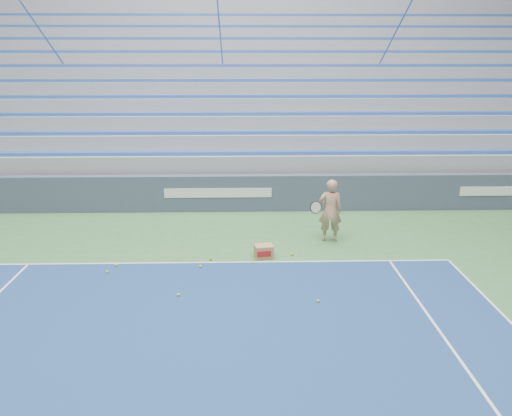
{
  "coord_description": "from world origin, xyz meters",
  "views": [
    {
      "loc": [
        0.78,
        1.37,
        4.54
      ],
      "look_at": [
        1.05,
        12.38,
        1.15
      ],
      "focal_mm": 35.0,
      "sensor_mm": 36.0,
      "label": 1
    }
  ],
  "objects": [
    {
      "name": "sponsor_barrier",
      "position": [
        0.0,
        15.88,
        0.55
      ],
      "size": [
        30.0,
        0.32,
        1.1
      ],
      "color": "#3D465D",
      "rests_on": "ground"
    },
    {
      "name": "bleachers",
      "position": [
        0.0,
        21.6,
        2.36
      ],
      "size": [
        31.0,
        9.15,
        7.3
      ],
      "color": "#93969B",
      "rests_on": "ground"
    },
    {
      "name": "tennis_player",
      "position": [
        2.94,
        13.25,
        0.81
      ],
      "size": [
        0.92,
        0.84,
        1.61
      ],
      "color": "tan",
      "rests_on": "ground"
    },
    {
      "name": "ball_box",
      "position": [
        1.23,
        12.16,
        0.16
      ],
      "size": [
        0.47,
        0.39,
        0.31
      ],
      "color": "#A97D52",
      "rests_on": "ground"
    },
    {
      "name": "tennis_ball_0",
      "position": [
        -0.52,
        10.25,
        0.03
      ],
      "size": [
        0.07,
        0.07,
        0.07
      ],
      "primitive_type": "sphere",
      "color": "#ADD82C",
      "rests_on": "ground"
    },
    {
      "name": "tennis_ball_1",
      "position": [
        0.96,
        11.79,
        0.03
      ],
      "size": [
        0.07,
        0.07,
        0.07
      ],
      "primitive_type": "sphere",
      "color": "#ADD82C",
      "rests_on": "ground"
    },
    {
      "name": "tennis_ball_2",
      "position": [
        1.91,
        12.27,
        0.03
      ],
      "size": [
        0.07,
        0.07,
        0.07
      ],
      "primitive_type": "sphere",
      "color": "#ADD82C",
      "rests_on": "ground"
    },
    {
      "name": "tennis_ball_3",
      "position": [
        -0.2,
        11.62,
        0.03
      ],
      "size": [
        0.07,
        0.07,
        0.07
      ],
      "primitive_type": "sphere",
      "color": "#ADD82C",
      "rests_on": "ground"
    },
    {
      "name": "tennis_ball_4",
      "position": [
        2.18,
        9.93,
        0.03
      ],
      "size": [
        0.07,
        0.07,
        0.07
      ],
      "primitive_type": "sphere",
      "color": "#ADD82C",
      "rests_on": "ground"
    },
    {
      "name": "tennis_ball_5",
      "position": [
        -2.1,
        11.74,
        0.03
      ],
      "size": [
        0.07,
        0.07,
        0.07
      ],
      "primitive_type": "sphere",
      "color": "#ADD82C",
      "rests_on": "ground"
    },
    {
      "name": "tennis_ball_6",
      "position": [
        -0.01,
        12.04,
        0.03
      ],
      "size": [
        0.07,
        0.07,
        0.07
      ],
      "primitive_type": "sphere",
      "color": "#ADD82C",
      "rests_on": "ground"
    },
    {
      "name": "tennis_ball_7",
      "position": [
        -2.2,
        11.37,
        0.03
      ],
      "size": [
        0.07,
        0.07,
        0.07
      ],
      "primitive_type": "sphere",
      "color": "#ADD82C",
      "rests_on": "ground"
    }
  ]
}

